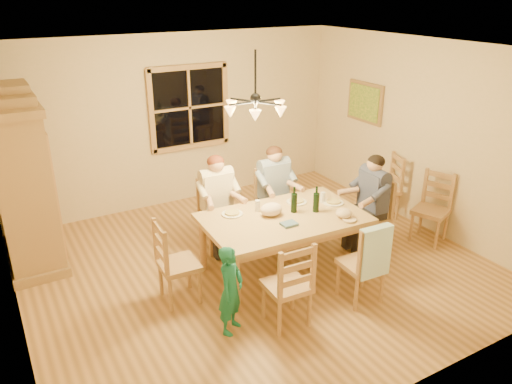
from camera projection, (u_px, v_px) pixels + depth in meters
floor at (255, 266)px, 6.42m from camera, size 5.50×5.50×0.00m
ceiling at (255, 49)px, 5.39m from camera, size 5.50×5.00×0.02m
wall_back at (177, 121)px, 7.91m from camera, size 5.50×0.02×2.70m
wall_right at (421, 135)px, 7.16m from camera, size 0.02×5.00×2.70m
window at (189, 108)px, 7.90m from camera, size 1.30×0.06×1.30m
painting at (365, 102)px, 8.01m from camera, size 0.06×0.78×0.64m
chandelier at (255, 106)px, 5.62m from camera, size 0.77×0.68×0.71m
armoire at (22, 184)px, 6.19m from camera, size 0.66×1.40×2.30m
dining_table at (284, 224)px, 6.06m from camera, size 1.99×1.28×0.76m
chair_far_left at (218, 228)px, 6.74m from camera, size 0.46×0.44×0.99m
chair_far_right at (274, 216)px, 7.11m from camera, size 0.46×0.44×0.99m
chair_near_left at (286, 298)px, 5.24m from camera, size 0.46×0.44×0.99m
chair_near_right at (360, 275)px, 5.64m from camera, size 0.46×0.44×0.99m
chair_end_left at (180, 276)px, 5.63m from camera, size 0.44×0.46×0.99m
chair_end_right at (369, 228)px, 6.76m from camera, size 0.44×0.46×0.99m
adult_woman at (217, 191)px, 6.54m from camera, size 0.41×0.44×0.87m
adult_plaid_man at (274, 181)px, 6.90m from camera, size 0.41×0.44×0.87m
adult_slate_man at (373, 191)px, 6.55m from camera, size 0.44×0.41×0.87m
towel at (374, 252)px, 5.34m from camera, size 0.38×0.12×0.58m
wine_bottle_a at (294, 200)px, 6.08m from camera, size 0.08×0.08×0.33m
wine_bottle_b at (316, 199)px, 6.09m from camera, size 0.08×0.08×0.33m
plate_woman at (232, 214)px, 6.06m from camera, size 0.26×0.26×0.02m
plate_plaid at (297, 202)px, 6.40m from camera, size 0.26×0.26×0.02m
plate_slate at (333, 203)px, 6.38m from camera, size 0.26×0.26×0.02m
wine_glass_a at (258, 206)px, 6.14m from camera, size 0.06×0.06×0.14m
wine_glass_b at (323, 197)px, 6.38m from camera, size 0.06×0.06×0.14m
cap at (344, 213)px, 5.98m from camera, size 0.20×0.20×0.11m
napkin at (289, 224)px, 5.79m from camera, size 0.19×0.15×0.03m
cloth_bundle at (271, 209)px, 6.02m from camera, size 0.28×0.22×0.15m
child at (231, 290)px, 5.05m from camera, size 0.42×0.40×0.97m
chair_spare_front at (429, 221)px, 6.95m from camera, size 0.55×0.56×0.99m
chair_spare_back at (382, 198)px, 7.69m from camera, size 0.55×0.56×0.99m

